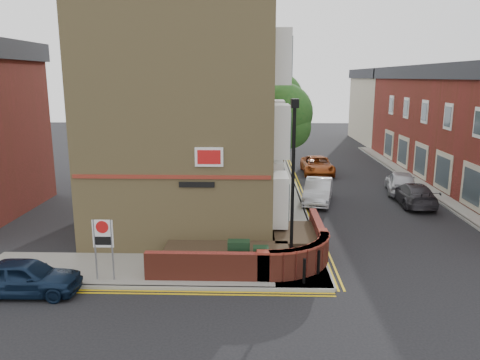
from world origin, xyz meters
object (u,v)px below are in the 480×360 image
object	(u,v)px
navy_hatchback	(25,277)
silver_car_near	(318,191)
utility_cabinet_large	(239,256)
zone_sign	(103,238)
lamppost	(293,188)

from	to	relation	value
navy_hatchback	silver_car_near	world-z (taller)	silver_car_near
utility_cabinet_large	silver_car_near	distance (m)	11.17
navy_hatchback	zone_sign	bearing A→B (deg)	-68.30
navy_hatchback	silver_car_near	distance (m)	16.60
zone_sign	navy_hatchback	distance (m)	2.77
utility_cabinet_large	silver_car_near	world-z (taller)	silver_car_near
lamppost	utility_cabinet_large	size ratio (longest dim) A/B	5.25
zone_sign	utility_cabinet_large	bearing A→B (deg)	9.69
zone_sign	navy_hatchback	world-z (taller)	zone_sign
utility_cabinet_large	lamppost	bearing A→B (deg)	-3.01
zone_sign	silver_car_near	world-z (taller)	zone_sign
utility_cabinet_large	silver_car_near	size ratio (longest dim) A/B	0.29
utility_cabinet_large	navy_hatchback	world-z (taller)	utility_cabinet_large
utility_cabinet_large	navy_hatchback	xyz separation A→B (m)	(-7.07, -1.80, -0.10)
lamppost	utility_cabinet_large	bearing A→B (deg)	176.99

